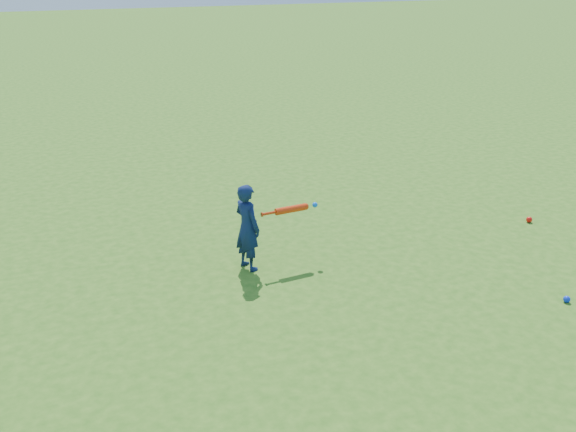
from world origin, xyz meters
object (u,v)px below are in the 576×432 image
object	(u,v)px
ground_ball_blue	(567,299)
bat_swing	(293,209)
child	(247,227)
ground_ball_red	(529,220)

from	to	relation	value
ground_ball_blue	bat_swing	distance (m)	3.00
child	ground_ball_blue	bearing A→B (deg)	-144.66
ground_ball_red	bat_swing	size ratio (longest dim) A/B	0.11
child	ground_ball_red	xyz separation A→B (m)	(3.86, -0.07, -0.46)
ground_ball_blue	bat_swing	bearing A→B (deg)	139.29
ground_ball_blue	ground_ball_red	bearing A→B (deg)	59.29
child	bat_swing	xyz separation A→B (m)	(0.55, 0.01, 0.14)
ground_ball_blue	bat_swing	world-z (taller)	bat_swing
ground_ball_red	ground_ball_blue	xyz separation A→B (m)	(-1.09, -1.84, -0.00)
ground_ball_red	ground_ball_blue	distance (m)	2.14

